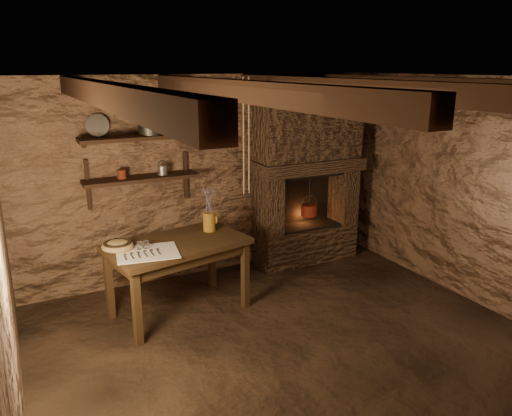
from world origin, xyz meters
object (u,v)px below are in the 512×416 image
wooden_bowl (118,246)px  work_table (178,275)px  red_pot (309,209)px  iron_stockpot (150,126)px  stoneware_jug (209,213)px

wooden_bowl → work_table: bearing=-3.6°
red_pot → iron_stockpot: bearing=176.5°
wooden_bowl → iron_stockpot: bearing=51.2°
stoneware_jug → red_pot: (1.55, 0.45, -0.28)m
iron_stockpot → red_pot: iron_stockpot is taller
red_pot → wooden_bowl: bearing=-167.0°
red_pot → work_table: bearing=-162.4°
wooden_bowl → red_pot: red_pot is taller
work_table → stoneware_jug: stoneware_jug is taller
stoneware_jug → iron_stockpot: 1.14m
work_table → iron_stockpot: 1.63m
wooden_bowl → iron_stockpot: iron_stockpot is taller
work_table → iron_stockpot: iron_stockpot is taller
stoneware_jug → red_pot: size_ratio=0.86×
work_table → stoneware_jug: bearing=11.5°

